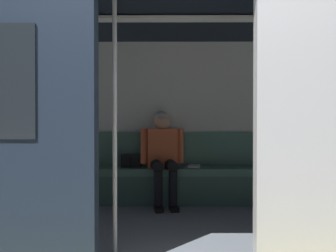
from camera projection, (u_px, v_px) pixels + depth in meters
The scene contains 6 objects.
train_car at pixel (166, 77), 3.84m from camera, with size 6.40×2.82×2.26m.
bench_seat at pixel (173, 176), 4.91m from camera, with size 3.32×0.44×0.46m.
person_seated at pixel (163, 151), 4.85m from camera, with size 0.55×0.71×1.19m.
handbag at pixel (131, 161), 4.98m from camera, with size 0.26×0.15×0.17m.
book at pixel (194, 166), 4.98m from camera, with size 0.15×0.22×0.03m, color silver.
grab_pole_door at pixel (115, 122), 3.04m from camera, with size 0.04×0.04×2.12m, color silver.
Camera 1 is at (0.04, 2.59, 1.07)m, focal length 40.94 mm.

